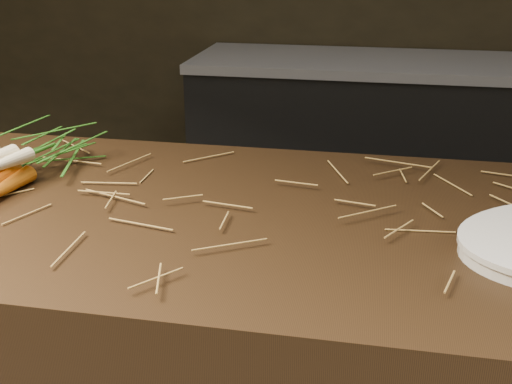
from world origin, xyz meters
TOP-DOWN VIEW (x-y plane):
  - back_counter at (0.30, 2.18)m, footprint 1.82×0.62m
  - straw_bedding at (0.00, 0.30)m, footprint 1.40×0.60m
  - root_veg_bunch at (-0.46, 0.38)m, footprint 0.20×0.48m

SIDE VIEW (x-z plane):
  - back_counter at x=0.30m, z-range 0.00..0.84m
  - straw_bedding at x=0.00m, z-range 0.90..0.92m
  - root_veg_bunch at x=-0.46m, z-range 0.90..0.99m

